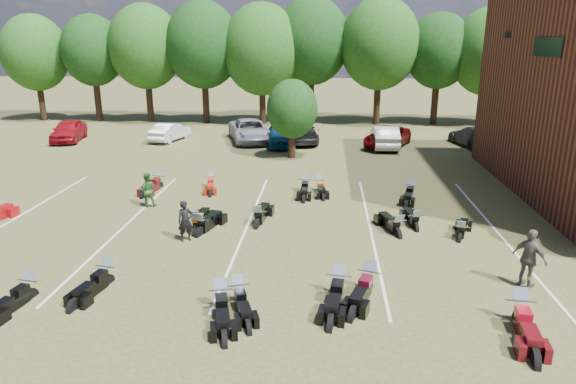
# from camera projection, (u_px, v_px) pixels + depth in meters

# --- Properties ---
(ground) EXTENTS (160.00, 160.00, 0.00)m
(ground) POSITION_uv_depth(u_px,v_px,m) (319.00, 259.00, 17.88)
(ground) COLOR brown
(ground) RESTS_ON ground
(car_0) EXTENTS (2.72, 4.88, 1.57)m
(car_0) POSITION_uv_depth(u_px,v_px,m) (69.00, 130.00, 37.74)
(car_0) COLOR maroon
(car_0) RESTS_ON ground
(car_1) EXTENTS (2.29, 4.26, 1.33)m
(car_1) POSITION_uv_depth(u_px,v_px,m) (170.00, 132.00, 37.93)
(car_1) COLOR silver
(car_1) RESTS_ON ground
(car_2) EXTENTS (4.18, 6.24, 1.59)m
(car_2) POSITION_uv_depth(u_px,v_px,m) (250.00, 131.00, 37.58)
(car_2) COLOR #93959B
(car_2) RESTS_ON ground
(car_3) EXTENTS (2.88, 5.32, 1.47)m
(car_3) POSITION_uv_depth(u_px,v_px,m) (302.00, 132.00, 37.22)
(car_3) COLOR black
(car_3) RESTS_ON ground
(car_4) EXTENTS (2.39, 4.62, 1.50)m
(car_4) POSITION_uv_depth(u_px,v_px,m) (280.00, 135.00, 36.02)
(car_4) COLOR navy
(car_4) RESTS_ON ground
(car_5) EXTENTS (1.66, 4.74, 1.56)m
(car_5) POSITION_uv_depth(u_px,v_px,m) (385.00, 136.00, 35.49)
(car_5) COLOR #A9A9A5
(car_5) RESTS_ON ground
(car_6) EXTENTS (4.04, 5.62, 1.42)m
(car_6) POSITION_uv_depth(u_px,v_px,m) (388.00, 137.00, 35.72)
(car_6) COLOR #590506
(car_6) RESTS_ON ground
(car_7) EXTENTS (3.00, 5.12, 1.39)m
(car_7) POSITION_uv_depth(u_px,v_px,m) (474.00, 136.00, 36.02)
(car_7) COLOR #343338
(car_7) RESTS_ON ground
(person_black) EXTENTS (0.68, 0.61, 1.57)m
(person_black) POSITION_uv_depth(u_px,v_px,m) (185.00, 221.00, 19.28)
(person_black) COLOR black
(person_black) RESTS_ON ground
(person_green) EXTENTS (0.91, 0.80, 1.57)m
(person_green) POSITION_uv_depth(u_px,v_px,m) (147.00, 190.00, 23.19)
(person_green) COLOR #275C22
(person_green) RESTS_ON ground
(person_grey) EXTENTS (1.05, 1.14, 1.88)m
(person_grey) POSITION_uv_depth(u_px,v_px,m) (530.00, 258.00, 15.67)
(person_grey) COLOR #574F4A
(person_grey) RESTS_ON ground
(motorcycle_0) EXTENTS (1.02, 2.21, 1.19)m
(motorcycle_0) POSITION_uv_depth(u_px,v_px,m) (31.00, 298.00, 15.21)
(motorcycle_0) COLOR black
(motorcycle_0) RESTS_ON ground
(motorcycle_1) EXTENTS (1.12, 2.32, 1.24)m
(motorcycle_1) POSITION_uv_depth(u_px,v_px,m) (107.00, 284.00, 16.08)
(motorcycle_1) COLOR black
(motorcycle_1) RESTS_ON ground
(motorcycle_2) EXTENTS (1.31, 2.21, 1.17)m
(motorcycle_2) POSITION_uv_depth(u_px,v_px,m) (239.00, 303.00, 14.95)
(motorcycle_2) COLOR black
(motorcycle_2) RESTS_ON ground
(motorcycle_3) EXTENTS (1.27, 2.41, 1.28)m
(motorcycle_3) POSITION_uv_depth(u_px,v_px,m) (221.00, 310.00, 14.58)
(motorcycle_3) COLOR black
(motorcycle_3) RESTS_ON ground
(motorcycle_4) EXTENTS (1.11, 2.53, 1.37)m
(motorcycle_4) POSITION_uv_depth(u_px,v_px,m) (338.00, 296.00, 15.36)
(motorcycle_4) COLOR black
(motorcycle_4) RESTS_ON ground
(motorcycle_5) EXTENTS (1.47, 2.50, 1.33)m
(motorcycle_5) POSITION_uv_depth(u_px,v_px,m) (368.00, 291.00, 15.66)
(motorcycle_5) COLOR black
(motorcycle_5) RESTS_ON ground
(motorcycle_6) EXTENTS (1.11, 2.59, 1.40)m
(motorcycle_6) POSITION_uv_depth(u_px,v_px,m) (517.00, 323.00, 13.89)
(motorcycle_6) COLOR #4B0A10
(motorcycle_6) RESTS_ON ground
(motorcycle_8) EXTENTS (0.82, 2.46, 1.37)m
(motorcycle_8) POSITION_uv_depth(u_px,v_px,m) (196.00, 233.00, 20.20)
(motorcycle_8) COLOR black
(motorcycle_8) RESTS_ON ground
(motorcycle_9) EXTENTS (1.34, 2.46, 1.31)m
(motorcycle_9) POSITION_uv_depth(u_px,v_px,m) (200.00, 235.00, 20.04)
(motorcycle_9) COLOR black
(motorcycle_9) RESTS_ON ground
(motorcycle_10) EXTENTS (1.00, 2.47, 1.34)m
(motorcycle_10) POSITION_uv_depth(u_px,v_px,m) (258.00, 227.00, 20.93)
(motorcycle_10) COLOR black
(motorcycle_10) RESTS_ON ground
(motorcycle_11) EXTENTS (1.36, 2.41, 1.28)m
(motorcycle_11) POSITION_uv_depth(u_px,v_px,m) (397.00, 236.00, 19.92)
(motorcycle_11) COLOR black
(motorcycle_11) RESTS_ON ground
(motorcycle_12) EXTENTS (0.88, 2.19, 1.19)m
(motorcycle_12) POSITION_uv_depth(u_px,v_px,m) (416.00, 230.00, 20.60)
(motorcycle_12) COLOR black
(motorcycle_12) RESTS_ON ground
(motorcycle_13) EXTENTS (1.32, 2.17, 1.15)m
(motorcycle_13) POSITION_uv_depth(u_px,v_px,m) (460.00, 240.00, 19.52)
(motorcycle_13) COLOR black
(motorcycle_13) RESTS_ON ground
(motorcycle_14) EXTENTS (1.06, 2.39, 1.29)m
(motorcycle_14) POSITION_uv_depth(u_px,v_px,m) (159.00, 188.00, 26.25)
(motorcycle_14) COLOR #3E0811
(motorcycle_14) RESTS_ON ground
(motorcycle_15) EXTENTS (1.03, 2.15, 1.15)m
(motorcycle_15) POSITION_uv_depth(u_px,v_px,m) (211.00, 187.00, 26.34)
(motorcycle_15) COLOR maroon
(motorcycle_15) RESTS_ON ground
(motorcycle_17) EXTENTS (0.93, 2.10, 1.13)m
(motorcycle_17) POSITION_uv_depth(u_px,v_px,m) (319.00, 191.00, 25.75)
(motorcycle_17) COLOR black
(motorcycle_17) RESTS_ON ground
(motorcycle_18) EXTENTS (0.73, 2.27, 1.26)m
(motorcycle_18) POSITION_uv_depth(u_px,v_px,m) (305.00, 192.00, 25.63)
(motorcycle_18) COLOR black
(motorcycle_18) RESTS_ON ground
(motorcycle_19) EXTENTS (1.30, 2.40, 1.28)m
(motorcycle_19) POSITION_uv_depth(u_px,v_px,m) (410.00, 197.00, 24.76)
(motorcycle_19) COLOR black
(motorcycle_19) RESTS_ON ground
(tree_line) EXTENTS (56.00, 6.00, 9.79)m
(tree_line) POSITION_uv_depth(u_px,v_px,m) (314.00, 50.00, 43.77)
(tree_line) COLOR black
(tree_line) RESTS_ON ground
(young_tree_midfield) EXTENTS (3.20, 3.20, 4.70)m
(young_tree_midfield) POSITION_uv_depth(u_px,v_px,m) (292.00, 109.00, 31.90)
(young_tree_midfield) COLOR black
(young_tree_midfield) RESTS_ON ground
(parking_lines) EXTENTS (20.10, 14.00, 0.01)m
(parking_lines) POSITION_uv_depth(u_px,v_px,m) (247.00, 226.00, 20.95)
(parking_lines) COLOR silver
(parking_lines) RESTS_ON ground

